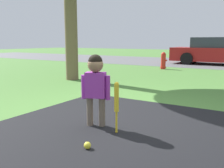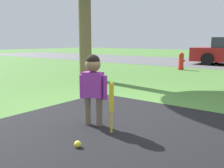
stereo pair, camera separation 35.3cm
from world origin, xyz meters
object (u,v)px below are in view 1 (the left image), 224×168
Objects in this scene: sports_ball at (87,145)px; child at (96,80)px; parked_car at (220,52)px; baseball_bat at (117,100)px; fire_hydrant at (163,61)px.

child is at bearing 118.24° from sports_ball.
baseball_bat is at bearing -88.69° from parked_car.
parked_car is at bearing 70.35° from child.
parked_car reaches higher than child.
fire_hydrant is at bearing 104.73° from sports_ball.
sports_ball is 7.90m from fire_hydrant.
fire_hydrant is (-2.01, 7.64, 0.29)m from sports_ball.
sports_ball is at bearing -81.72° from child.
fire_hydrant reaches higher than baseball_bat.
parked_car is (-0.40, 10.93, 0.57)m from sports_ball.
parked_car is at bearing 92.29° from baseball_bat.
fire_hydrant reaches higher than sports_ball.
fire_hydrant is at bearing -117.10° from parked_car.
child is 12.52× the size of sports_ball.
child is at bearing -76.61° from fire_hydrant.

